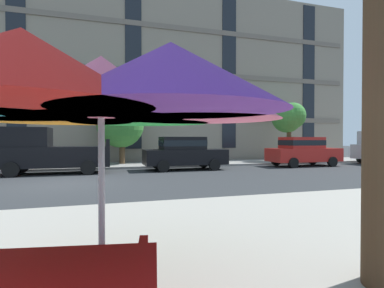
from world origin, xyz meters
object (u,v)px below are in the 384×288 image
street_tree_middle (121,122)px  patio_umbrella (101,91)px  sedan_red (303,151)px  sedan_black (184,152)px  pickup_black (48,152)px  street_tree_right (289,117)px

street_tree_middle → patio_umbrella: bearing=-94.1°
street_tree_middle → sedan_red: bearing=-19.2°
sedan_black → sedan_red: (7.56, 0.00, 0.00)m
sedan_red → patio_umbrella: size_ratio=1.26×
sedan_black → sedan_red: size_ratio=1.00×
sedan_black → patio_umbrella: bearing=-108.6°
patio_umbrella → sedan_black: bearing=71.4°
street_tree_middle → patio_umbrella: 16.46m
street_tree_middle → pickup_black: bearing=-134.0°
sedan_red → street_tree_right: size_ratio=1.03×
pickup_black → street_tree_middle: size_ratio=1.18×
sedan_black → patio_umbrella: size_ratio=1.26×
sedan_red → street_tree_middle: size_ratio=1.02×
sedan_black → sedan_red: 7.56m
pickup_black → street_tree_right: 15.61m
street_tree_middle → street_tree_right: (11.62, -0.90, 0.47)m
sedan_red → street_tree_right: street_tree_right is taller
street_tree_middle → street_tree_right: street_tree_middle is taller
pickup_black → patio_umbrella: size_ratio=1.46×
street_tree_right → patio_umbrella: street_tree_right is taller
pickup_black → sedan_red: pickup_black is taller
sedan_red → street_tree_right: (0.96, 2.80, 2.26)m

